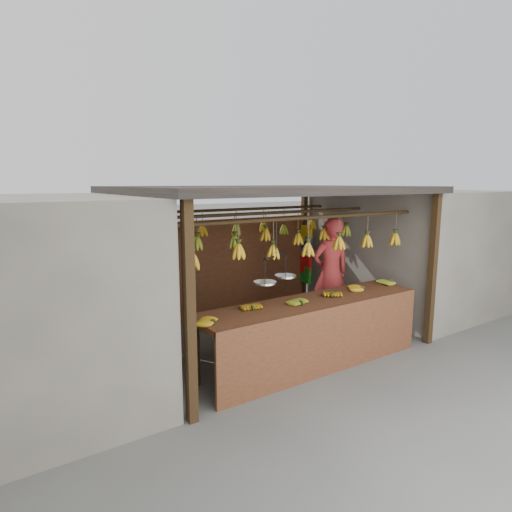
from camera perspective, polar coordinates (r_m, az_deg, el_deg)
ground at (r=6.90m, az=1.41°, el=-11.05°), size 80.00×80.00×0.00m
stall at (r=6.74m, az=-0.14°, el=5.67°), size 4.30×3.30×2.40m
neighbor_right at (r=9.12m, az=20.28°, el=0.94°), size 3.00×3.00×2.30m
counter at (r=5.74m, az=8.24°, el=-8.10°), size 3.49×0.76×0.96m
hanging_bananas at (r=6.50m, az=1.44°, el=2.40°), size 3.63×2.25×0.39m
balance_scale at (r=5.44m, az=2.64°, el=-2.69°), size 0.71×0.43×0.77m
vendor at (r=7.35m, az=9.90°, el=-2.24°), size 0.77×0.59×1.89m
bag_bundles at (r=8.83m, az=6.69°, el=0.20°), size 0.08×0.26×1.19m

